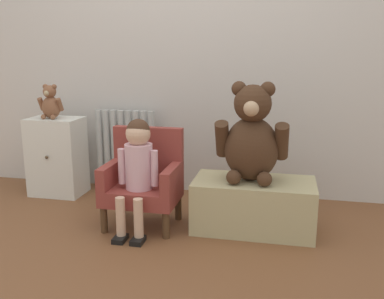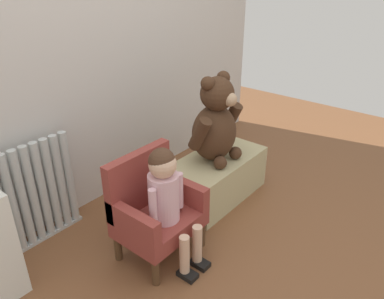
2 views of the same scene
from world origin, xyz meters
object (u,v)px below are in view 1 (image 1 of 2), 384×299
Objects in this scene: small_dresser at (57,156)px; child_armchair at (144,179)px; large_teddy_bear at (252,138)px; radiator at (126,151)px; small_teddy_bear at (51,104)px; child_figure at (138,160)px; low_bench at (253,205)px.

small_dresser is 0.94m from child_armchair.
large_teddy_bear is at bearing 5.27° from child_armchair.
small_teddy_bear reaches higher than radiator.
child_armchair is at bearing -174.73° from large_teddy_bear.
child_figure is at bearing -165.96° from large_teddy_bear.
large_teddy_bear reaches higher than radiator.
small_dresser is at bearing 153.57° from child_armchair.
child_armchair is at bearing -26.43° from small_dresser.
small_dresser is 1.59m from low_bench.
child_armchair reaches higher than low_bench.
radiator is at bearing 21.53° from small_dresser.
large_teddy_bear reaches higher than low_bench.
radiator is at bearing 120.12° from child_armchair.
small_dresser is 2.33× the size of small_teddy_bear.
child_figure is 0.77m from low_bench.
small_teddy_bear reaches higher than low_bench.
child_figure is at bearing -63.68° from radiator.
radiator is 1.20m from low_bench.
low_bench is at bearing -12.53° from small_teddy_bear.
child_figure is 0.94× the size of low_bench.
large_teddy_bear is 2.35× the size of small_teddy_bear.
radiator is 0.81m from child_figure.
small_dresser is 0.41m from small_teddy_bear.
radiator is at bearing 116.32° from child_figure.
radiator is 0.87× the size of low_bench.
small_teddy_bear is (-1.52, 0.33, 0.13)m from large_teddy_bear.
low_bench is 1.23× the size of large_teddy_bear.
small_dresser is 1.58m from large_teddy_bear.
low_bench is at bearing -13.38° from small_dresser.
child_figure is 2.72× the size of small_teddy_bear.
small_dresser is 1.00m from child_figure.
child_figure is at bearing -30.56° from small_teddy_bear.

